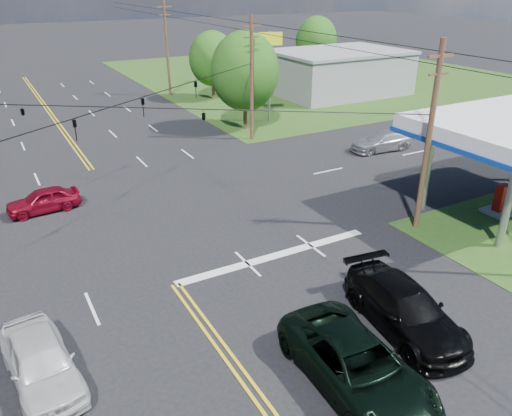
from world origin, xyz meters
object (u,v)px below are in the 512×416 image
pole_ne (252,78)px  pickup_white (41,362)px  retail_ne (338,73)px  tree_far_r (316,41)px  pickup_dkgreen (356,364)px  suv_black (405,308)px  tree_right_a (245,72)px  pole_right_far (167,47)px  pole_se (429,137)px  tree_right_b (212,59)px

pole_ne → pickup_white: (-18.71, -20.24, -4.11)m
retail_ne → tree_far_r: 11.02m
pickup_dkgreen → suv_black: size_ratio=1.04×
tree_right_a → pickup_white: (-19.71, -23.24, -4.07)m
pickup_dkgreen → pole_right_far: bearing=79.7°
pole_se → tree_right_b: pole_se is taller
suv_black → pickup_white: bearing=171.5°
tree_right_b → tree_far_r: size_ratio=0.93×
tree_right_b → tree_far_r: tree_far_r is taller
tree_right_a → pickup_dkgreen: tree_right_a is taller
tree_right_a → pickup_white: 30.74m
tree_right_b → pickup_dkgreen: size_ratio=1.18×
pole_se → pickup_dkgreen: bearing=-144.1°
pole_ne → pole_right_far: size_ratio=0.95×
tree_right_b → suv_black: size_ratio=1.22×
tree_far_r → suv_black: 52.75m
retail_ne → tree_far_r: bearing=68.2°
pole_ne → tree_right_a: pole_ne is taller
pole_ne → pickup_dkgreen: (-10.02, -25.25, -4.08)m
pole_ne → pickup_dkgreen: 27.47m
pole_ne → tree_far_r: bearing=45.0°
pole_right_far → pickup_white: 43.69m
retail_ne → pole_ne: bearing=-147.1°
suv_black → pickup_white: size_ratio=1.23×
retail_ne → pole_right_far: pole_right_far is taller
retail_ne → tree_right_a: size_ratio=1.71×
tree_right_a → suv_black: tree_right_a is taller
tree_right_a → pickup_white: bearing=-130.3°
tree_right_b → pickup_white: bearing=-122.2°
pickup_white → tree_right_a: bearing=43.6°
retail_ne → tree_right_b: (-13.50, 4.00, 2.02)m
retail_ne → suv_black: 42.06m
retail_ne → pickup_dkgreen: size_ratio=2.32×
pickup_dkgreen → pickup_white: bearing=152.4°
pole_se → suv_black: (-6.56, -5.82, -4.07)m
tree_right_a → suv_black: (-7.56, -26.82, -4.03)m
pole_se → tree_right_a: size_ratio=1.16×
pole_se → pickup_dkgreen: pole_se is taller
tree_right_a → tree_right_b: tree_right_a is taller
pole_right_far → pickup_white: size_ratio=2.12×
pole_ne → retail_ne: bearing=32.9°
retail_ne → tree_right_b: tree_right_b is taller
pole_se → pole_right_far: bearing=90.0°
pickup_white → suv_black: bearing=-22.6°
tree_right_a → pickup_white: size_ratio=1.73×
retail_ne → pickup_dkgreen: 45.23m
retail_ne → pole_ne: size_ratio=1.47×
pole_right_far → tree_far_r: (21.00, 2.00, -0.62)m
pole_se → tree_right_b: (3.50, 33.00, -0.70)m
pole_se → tree_far_r: pole_se is taller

